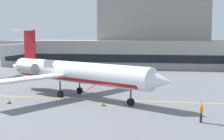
{
  "coord_description": "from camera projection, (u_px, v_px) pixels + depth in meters",
  "views": [
    {
      "loc": [
        6.79,
        -37.17,
        8.09
      ],
      "look_at": [
        -1.61,
        9.88,
        3.0
      ],
      "focal_mm": 52.06,
      "sensor_mm": 36.0,
      "label": 1
    }
  ],
  "objects": [
    {
      "name": "regional_jet",
      "position": [
        73.0,
        72.0,
        43.18
      ],
      "size": [
        26.55,
        22.07,
        9.0
      ],
      "color": "white",
      "rests_on": "ground"
    },
    {
      "name": "safety_cone_bravo",
      "position": [
        9.0,
        101.0,
        38.8
      ],
      "size": [
        0.47,
        0.47,
        0.55
      ],
      "color": "orange",
      "rests_on": "ground"
    },
    {
      "name": "baggage_tug",
      "position": [
        147.0,
        76.0,
        56.91
      ],
      "size": [
        3.69,
        3.54,
        2.16
      ],
      "color": "#1E4CB2",
      "rests_on": "ground"
    },
    {
      "name": "terminal_building",
      "position": [
        140.0,
        39.0,
        85.51
      ],
      "size": [
        65.97,
        16.19,
        20.02
      ],
      "color": "gray",
      "rests_on": "ground"
    },
    {
      "name": "ground",
      "position": [
        111.0,
        105.0,
        38.43
      ],
      "size": [
        120.0,
        120.0,
        0.11
      ],
      "color": "slate"
    },
    {
      "name": "jet_bridge_east",
      "position": [
        10.0,
        50.0,
        70.15
      ],
      "size": [
        2.4,
        22.39,
        6.29
      ],
      "color": "silver",
      "rests_on": "ground"
    },
    {
      "name": "safety_cone_alpha",
      "position": [
        103.0,
        104.0,
        37.44
      ],
      "size": [
        0.47,
        0.47,
        0.55
      ],
      "color": "orange",
      "rests_on": "ground"
    },
    {
      "name": "marshaller",
      "position": [
        201.0,
        112.0,
        30.22
      ],
      "size": [
        0.34,
        0.83,
        1.99
      ],
      "color": "#191E33",
      "rests_on": "ground"
    }
  ]
}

